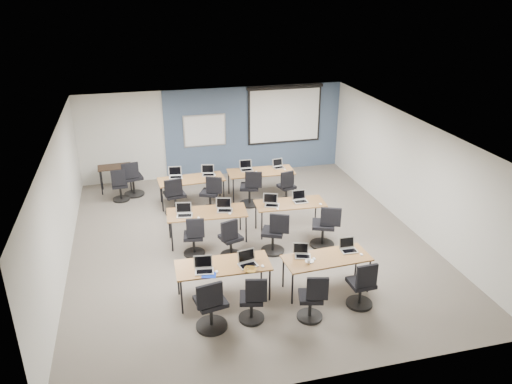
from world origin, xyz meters
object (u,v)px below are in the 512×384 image
object	(u,v)px
task_chair_9	(211,196)
task_chair_11	(287,189)
training_table_mid_left	(207,214)
training_table_front_left	(223,267)
task_chair_6	(274,236)
spare_chair_b	(120,188)
task_chair_2	(312,301)
training_table_back_right	(261,173)
spare_chair_a	(133,181)
utility_table	(115,169)
laptop_0	(204,268)
laptop_7	(300,199)
task_chair_1	(253,303)
task_chair_8	(175,199)
task_chair_3	(362,288)
task_chair_0	(211,308)
laptop_2	(302,253)
projector_screen	(285,111)
laptop_11	(278,165)
whiteboard	(205,131)
laptop_5	(224,207)
task_chair_10	(250,191)
laptop_8	(175,175)
laptop_1	(247,261)
training_table_front_right	(327,260)
laptop_9	(208,172)
laptop_3	(348,247)
task_chair_4	(194,239)
laptop_10	(246,167)
laptop_6	(271,203)
task_chair_5	(230,241)
laptop_4	(184,212)
training_table_back_left	(191,180)
task_chair_7	(325,230)

from	to	relation	value
task_chair_9	task_chair_11	distance (m)	2.08
training_table_mid_left	training_table_front_left	bearing A→B (deg)	-87.61
task_chair_6	spare_chair_b	world-z (taller)	task_chair_6
task_chair_2	task_chair_6	bearing A→B (deg)	104.08
training_table_mid_left	training_table_back_right	world-z (taller)	same
spare_chair_a	utility_table	bearing A→B (deg)	121.74
laptop_0	laptop_7	xyz separation A→B (m)	(2.71, 2.50, -0.00)
task_chair_1	task_chair_11	bearing A→B (deg)	79.20
task_chair_8	task_chair_3	bearing A→B (deg)	-68.54
task_chair_0	laptop_2	size ratio (longest dim) A/B	3.43
laptop_2	projector_screen	bearing A→B (deg)	93.60
utility_table	laptop_11	bearing A→B (deg)	-17.35
utility_table	spare_chair_a	distance (m)	0.71
whiteboard	training_table_back_right	world-z (taller)	whiteboard
task_chair_8	task_chair_11	xyz separation A→B (m)	(3.02, -0.00, -0.04)
task_chair_6	spare_chair_b	size ratio (longest dim) A/B	1.06
task_chair_2	whiteboard	bearing A→B (deg)	109.81
laptop_5	task_chair_11	size ratio (longest dim) A/B	0.37
laptop_5	task_chair_8	size ratio (longest dim) A/B	0.34
task_chair_2	task_chair_11	bearing A→B (deg)	92.02
task_chair_10	laptop_8	bearing A→B (deg)	174.77
task_chair_9	laptop_1	bearing A→B (deg)	-64.70
training_table_front_right	utility_table	bearing A→B (deg)	120.11
laptop_9	task_chair_11	bearing A→B (deg)	-7.25
training_table_back_right	laptop_3	distance (m)	4.68
task_chair_11	task_chair_10	bearing A→B (deg)	163.00
laptop_5	task_chair_9	world-z (taller)	task_chair_9
task_chair_2	spare_chair_b	bearing A→B (deg)	132.40
task_chair_0	laptop_3	distance (m)	3.02
task_chair_4	task_chair_11	distance (m)	3.59
laptop_3	laptop_10	size ratio (longest dim) A/B	0.92
laptop_0	task_chair_2	size ratio (longest dim) A/B	0.36
task_chair_1	laptop_6	distance (m)	3.44
laptop_5	laptop_2	bearing A→B (deg)	-52.31
task_chair_1	task_chair_5	distance (m)	2.27
training_table_front_left	spare_chair_b	world-z (taller)	spare_chair_b
whiteboard	laptop_11	distance (m)	2.58
training_table_mid_left	laptop_6	world-z (taller)	laptop_6
training_table_back_right	laptop_0	distance (m)	5.23
task_chair_0	laptop_4	xyz separation A→B (m)	(-0.07, 3.19, 0.36)
task_chair_3	laptop_10	distance (m)	5.78
spare_chair_b	training_table_back_left	bearing A→B (deg)	-22.11
training_table_back_left	task_chair_9	world-z (taller)	task_chair_9
task_chair_6	laptop_10	xyz separation A→B (m)	(0.15, 3.39, 0.38)
task_chair_0	laptop_11	size ratio (longest dim) A/B	3.42
laptop_1	laptop_7	world-z (taller)	laptop_1
laptop_7	task_chair_11	bearing A→B (deg)	83.76
task_chair_5	task_chair_7	world-z (taller)	task_chair_7
training_table_front_right	task_chair_7	xyz separation A→B (m)	(0.61, 1.62, -0.25)
task_chair_6	task_chair_4	bearing A→B (deg)	-166.01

